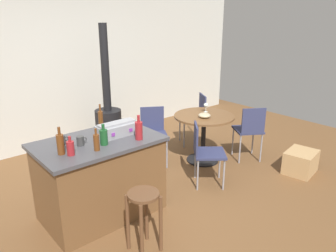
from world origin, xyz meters
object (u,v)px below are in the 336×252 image
Objects in this scene: wine_glass at (206,105)px; kitchen_island at (100,178)px; folding_chair_near at (196,115)px; wood_stove at (108,120)px; dining_table at (204,126)px; bottle_0 at (139,130)px; bottle_2 at (101,120)px; bottle_3 at (96,142)px; cardboard_box at (301,162)px; toolbox at (117,129)px; folding_chair_left at (205,150)px; bottle_4 at (71,148)px; folding_chair_far at (153,131)px; cup_1 at (61,140)px; wooden_stool at (144,210)px; bottle_1 at (104,137)px; serving_bowl at (204,115)px; bottle_5 at (60,144)px; folding_chair_right at (250,128)px; cup_0 at (81,141)px.

kitchen_island is at bearing -170.56° from wine_glass.
folding_chair_near is 1.50m from wood_stove.
dining_table is 0.44× the size of wood_stove.
bottle_0 is 0.57m from bottle_2.
bottle_3 reaches higher than cardboard_box.
toolbox is at bearing 158.60° from cardboard_box.
folding_chair_left is 2.75× the size of bottle_2.
bottle_4 reaches higher than cardboard_box.
cup_1 is at bearing -161.23° from folding_chair_far.
bottle_1 is (0.00, 0.68, 0.54)m from wooden_stool.
folding_chair_near is 2.61m from bottle_1.
toolbox is 2.37× the size of bottle_4.
toolbox is at bearing 113.51° from bottle_0.
serving_bowl is at bearing -45.27° from folding_chair_far.
kitchen_island is at bearing -123.42° from wood_stove.
bottle_4 is at bearing -175.88° from bottle_1.
cardboard_box is at bearing -49.77° from folding_chair_far.
kitchen_island is 0.61m from bottle_3.
bottle_5 is (-0.31, 0.14, 0.02)m from bottle_3.
bottle_0 is at bearing -110.86° from wood_stove.
bottle_2 reaches higher than folding_chair_right.
bottle_1 is at bearing 163.32° from cardboard_box.
folding_chair_left is 7.56× the size of cup_0.
wine_glass is (2.07, 0.34, 0.40)m from kitchen_island.
bottle_1 is 0.49m from bottle_2.
folding_chair_far is 3.14× the size of bottle_0.
bottle_5 is 2.27× the size of cup_1.
serving_bowl is (0.54, -0.54, 0.27)m from folding_chair_far.
cup_0 reaches higher than dining_table.
toolbox is (0.26, 0.83, 0.53)m from wooden_stool.
cardboard_box is (2.35, -0.70, -0.85)m from bottle_0.
folding_chair_far is 0.91m from wine_glass.
cardboard_box is (0.87, -1.12, -0.62)m from serving_bowl.
bottle_5 is (-1.75, -0.79, 0.50)m from folding_chair_far.
bottle_0 is 0.50m from bottle_3.
cup_0 is 0.91× the size of cup_1.
folding_chair_near is 0.66m from wine_glass.
kitchen_island is 6.89× the size of bottle_4.
wood_stove reaches higher than bottle_4.
wine_glass is at bearing 19.58° from bottle_0.
bottle_2 is at bearing 105.21° from bottle_0.
serving_bowl is 1.55m from cardboard_box.
cup_1 is 2.43m from wine_glass.
wooden_stool is 2.02m from folding_chair_far.
wood_stove reaches higher than folding_chair_left.
wooden_stool is 2.72m from wood_stove.
bottle_5 is 0.59× the size of cardboard_box.
dining_table is 3.26× the size of bottle_5.
cup_0 is 0.78× the size of wine_glass.
bottle_0 reaches higher than dining_table.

